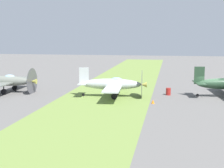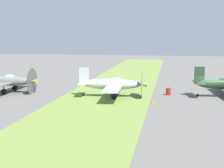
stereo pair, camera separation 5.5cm
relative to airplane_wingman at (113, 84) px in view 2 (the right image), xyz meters
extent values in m
plane|color=#605E5B|center=(-2.01, 11.52, -1.57)|extent=(160.00, 160.00, 0.00)
cube|color=olive|center=(-2.01, -0.76, -1.56)|extent=(120.00, 11.00, 0.01)
cube|color=#233D28|center=(-1.84, 10.42, 1.08)|extent=(0.27, 1.25, 2.14)
cube|color=#233D28|center=(-1.84, 10.42, 0.18)|extent=(3.71, 1.45, 0.11)
cylinder|color=black|center=(-1.82, 10.31, -1.39)|extent=(0.18, 0.38, 0.36)
ellipsoid|color=#B2B7BC|center=(0.01, -0.17, 0.01)|extent=(1.83, 7.46, 1.35)
cube|color=#B2B7BC|center=(-0.02, 0.26, -0.16)|extent=(10.52, 2.53, 0.15)
cube|color=#B2B7BC|center=(0.23, -3.53, 0.98)|extent=(0.19, 1.20, 2.06)
cube|color=#B2B7BC|center=(0.23, -3.53, 0.11)|extent=(3.53, 1.21, 0.11)
cone|color=#B7B24C|center=(-0.25, 3.79, 0.01)|extent=(0.74, 0.80, 0.70)
cylinder|color=#4C4C51|center=(-0.24, 3.57, 0.01)|extent=(3.47, 0.27, 3.48)
ellipsoid|color=#8CB2C6|center=(-0.03, 0.48, 0.48)|extent=(0.86, 1.57, 0.76)
cylinder|color=black|center=(-1.60, 0.27, -1.20)|extent=(0.29, 0.75, 0.74)
cylinder|color=black|center=(-1.60, 0.27, -0.68)|extent=(0.13, 0.13, 1.04)
cylinder|color=black|center=(1.55, 0.48, -1.20)|extent=(0.29, 0.75, 0.74)
cylinder|color=black|center=(1.55, 0.48, -0.68)|extent=(0.13, 0.13, 1.04)
cylinder|color=black|center=(0.24, -3.64, -1.39)|extent=(0.15, 0.36, 0.35)
ellipsoid|color=slate|center=(-0.56, -14.42, -0.01)|extent=(1.44, 7.35, 1.34)
cube|color=slate|center=(-0.56, -13.99, -0.17)|extent=(10.37, 1.98, 0.15)
cone|color=#B7B24C|center=(-0.61, -10.49, -0.01)|extent=(0.70, 0.76, 0.69)
cylinder|color=#4C4C51|center=(-0.61, -10.70, -0.01)|extent=(3.45, 0.09, 3.45)
ellipsoid|color=#8CB2C6|center=(-0.57, -13.77, 0.46)|extent=(0.78, 1.52, 0.75)
cylinder|color=black|center=(-2.13, -13.90, -1.20)|extent=(0.25, 0.74, 0.73)
cylinder|color=black|center=(-2.13, -13.90, -0.68)|extent=(0.13, 0.13, 1.03)
cylinder|color=black|center=(1.00, -13.86, -1.20)|extent=(0.25, 0.74, 0.73)
cylinder|color=black|center=(1.00, -13.86, -0.68)|extent=(0.13, 0.13, 1.03)
cylinder|color=maroon|center=(-2.34, 6.74, -1.12)|extent=(0.60, 0.60, 0.90)
cone|color=orange|center=(3.25, 5.11, -1.35)|extent=(0.36, 0.36, 0.44)
camera|label=1|loc=(39.40, 6.89, 6.00)|focal=53.10mm
camera|label=2|loc=(39.39, 6.95, 6.00)|focal=53.10mm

